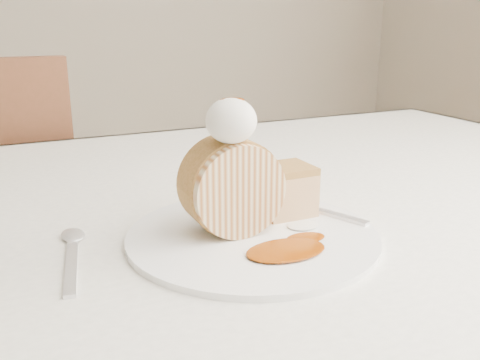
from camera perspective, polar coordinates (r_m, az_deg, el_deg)
name	(u,v)px	position (r m, az deg, el deg)	size (l,w,h in m)	color
table	(241,257)	(0.74, 0.06, -8.23)	(1.40, 0.90, 0.75)	beige
plate	(252,236)	(0.57, 1.34, -5.99)	(0.27, 0.27, 0.01)	white
roulade_slice	(232,187)	(0.56, -0.85, -0.71)	(0.10, 0.10, 0.05)	beige
cake_chunk	(285,193)	(0.62, 4.83, -1.39)	(0.06, 0.05, 0.05)	#AA7940
whipped_cream	(231,121)	(0.53, -0.95, 6.33)	(0.05, 0.05, 0.05)	white
caramel_drizzle	(232,94)	(0.53, -0.88, 9.12)	(0.03, 0.02, 0.01)	#833405
caramel_pool	(286,250)	(0.53, 4.91, -7.45)	(0.08, 0.05, 0.00)	#833405
fork	(324,212)	(0.63, 8.96, -3.37)	(0.02, 0.16, 0.00)	silver
spoon	(71,267)	(0.53, -17.56, -8.85)	(0.02, 0.14, 0.00)	silver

